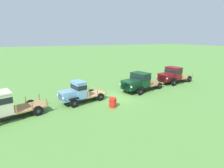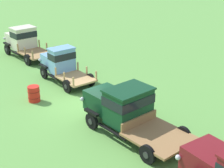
# 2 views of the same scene
# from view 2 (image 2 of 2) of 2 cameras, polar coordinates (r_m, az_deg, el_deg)

# --- Properties ---
(ground_plane) EXTENTS (240.00, 240.00, 0.00)m
(ground_plane) POSITION_cam_2_polar(r_m,az_deg,el_deg) (18.39, -4.96, -3.58)
(ground_plane) COLOR #5B9342
(vintage_truck_foreground_near) EXTENTS (5.40, 3.16, 2.20)m
(vintage_truck_foreground_near) POSITION_cam_2_polar(r_m,az_deg,el_deg) (27.06, -14.55, 7.00)
(vintage_truck_foreground_near) COLOR black
(vintage_truck_foreground_near) RESTS_ON ground
(vintage_truck_second_in_line) EXTENTS (4.77, 2.68, 2.10)m
(vintage_truck_second_in_line) POSITION_cam_2_polar(r_m,az_deg,el_deg) (21.67, -8.46, 3.42)
(vintage_truck_second_in_line) COLOR black
(vintage_truck_second_in_line) RESTS_ON ground
(vintage_truck_midrow_center) EXTENTS (5.98, 3.66, 2.12)m
(vintage_truck_midrow_center) POSITION_cam_2_polar(r_m,az_deg,el_deg) (15.61, 2.07, -3.89)
(vintage_truck_midrow_center) COLOR black
(vintage_truck_midrow_center) RESTS_ON ground
(oil_drum_beside_row) EXTENTS (0.67, 0.67, 0.87)m
(oil_drum_beside_row) POSITION_cam_2_polar(r_m,az_deg,el_deg) (19.10, -12.86, -1.60)
(oil_drum_beside_row) COLOR red
(oil_drum_beside_row) RESTS_ON ground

